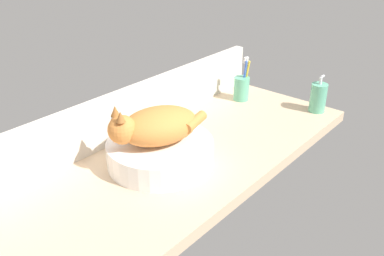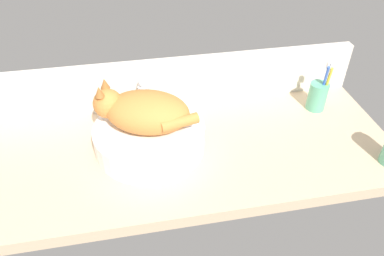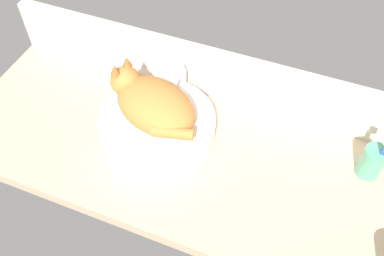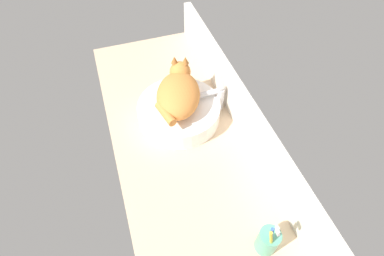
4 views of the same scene
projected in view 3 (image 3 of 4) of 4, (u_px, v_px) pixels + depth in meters
ground_plane at (181, 154)px, 126.17cm from camera, size 135.78×53.86×4.00cm
backsplash_panel at (211, 73)px, 132.62cm from camera, size 135.78×3.60×17.27cm
sink_basin at (157, 127)px, 124.86cm from camera, size 33.85×33.85×7.86cm
cat at (152, 103)px, 117.88cm from camera, size 30.21×24.73×14.00cm
faucet at (179, 81)px, 132.12cm from camera, size 3.60×11.80×13.60cm
toothbrush_cup at (373, 161)px, 115.53cm from camera, size 6.47×6.47×18.69cm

